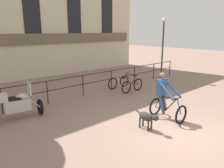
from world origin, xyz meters
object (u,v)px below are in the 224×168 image
object	(u,v)px
parked_bicycle_near_lamp	(119,85)
parked_bicycle_mid_left	(131,82)
dog	(148,117)
parked_motorcycle	(17,104)
street_lamp	(163,45)
cyclist_with_bike	(165,98)

from	to	relation	value
parked_bicycle_near_lamp	parked_bicycle_mid_left	bearing A→B (deg)	179.78
dog	parked_bicycle_mid_left	size ratio (longest dim) A/B	0.87
parked_motorcycle	street_lamp	size ratio (longest dim) A/B	0.46
cyclist_with_bike	parked_bicycle_mid_left	world-z (taller)	cyclist_with_bike
cyclist_with_bike	parked_motorcycle	xyz separation A→B (m)	(-4.05, 3.53, -0.20)
cyclist_with_bike	street_lamp	size ratio (longest dim) A/B	0.43
parked_bicycle_near_lamp	dog	bearing A→B (deg)	57.34
cyclist_with_bike	dog	xyz separation A→B (m)	(-1.20, -0.19, -0.34)
dog	parked_bicycle_near_lamp	xyz separation A→B (m)	(2.49, 3.92, -0.07)
cyclist_with_bike	dog	size ratio (longest dim) A/B	1.74
dog	parked_bicycle_near_lamp	size ratio (longest dim) A/B	0.88
cyclist_with_bike	street_lamp	world-z (taller)	street_lamp
street_lamp	cyclist_with_bike	bearing A→B (deg)	-143.41
dog	street_lamp	world-z (taller)	street_lamp
dog	parked_bicycle_near_lamp	distance (m)	4.65
dog	parked_bicycle_mid_left	world-z (taller)	parked_bicycle_mid_left
parked_bicycle_mid_left	dog	bearing A→B (deg)	49.88
parked_bicycle_near_lamp	cyclist_with_bike	bearing A→B (deg)	70.73
cyclist_with_bike	parked_motorcycle	distance (m)	5.37
dog	parked_motorcycle	world-z (taller)	parked_motorcycle
parked_motorcycle	parked_bicycle_near_lamp	bearing A→B (deg)	-78.80
parked_motorcycle	parked_bicycle_mid_left	bearing A→B (deg)	-79.12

